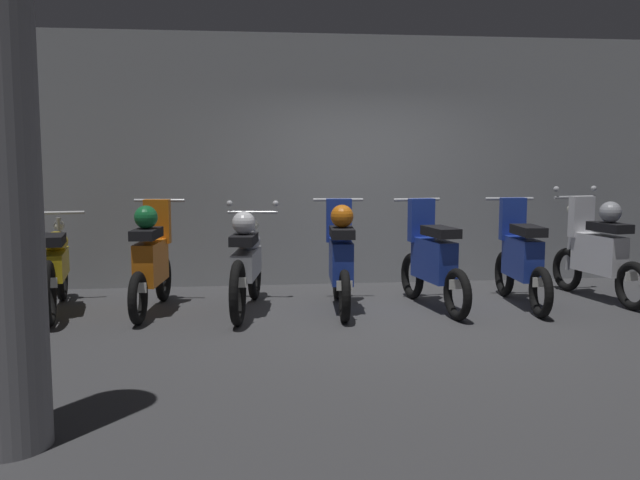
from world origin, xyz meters
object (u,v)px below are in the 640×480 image
at_px(motorbike_slot_1, 151,259).
at_px(motorbike_slot_6, 598,251).
at_px(motorbike_slot_4, 432,260).
at_px(motorbike_slot_5, 521,258).
at_px(motorbike_slot_2, 247,262).
at_px(motorbike_slot_0, 55,266).
at_px(motorbike_slot_3, 341,257).

xyz_separation_m(motorbike_slot_1, motorbike_slot_6, (5.00, 0.04, 0.00)).
bearing_deg(motorbike_slot_4, motorbike_slot_5, 1.13).
distance_m(motorbike_slot_2, motorbike_slot_5, 3.01).
distance_m(motorbike_slot_1, motorbike_slot_5, 4.01).
relative_size(motorbike_slot_5, motorbike_slot_6, 1.01).
bearing_deg(motorbike_slot_5, motorbike_slot_6, 11.06).
height_order(motorbike_slot_4, motorbike_slot_5, same).
xyz_separation_m(motorbike_slot_0, motorbike_slot_4, (4.00, -0.28, 0.03)).
relative_size(motorbike_slot_2, motorbike_slot_5, 1.15).
relative_size(motorbike_slot_1, motorbike_slot_3, 1.00).
bearing_deg(motorbike_slot_1, motorbike_slot_6, 0.46).
xyz_separation_m(motorbike_slot_4, motorbike_slot_6, (2.01, 0.21, 0.04)).
bearing_deg(motorbike_slot_3, motorbike_slot_5, -0.75).
relative_size(motorbike_slot_1, motorbike_slot_2, 0.87).
xyz_separation_m(motorbike_slot_0, motorbike_slot_6, (6.01, -0.07, 0.08)).
xyz_separation_m(motorbike_slot_2, motorbike_slot_6, (4.00, 0.14, 0.04)).
relative_size(motorbike_slot_0, motorbike_slot_6, 1.16).
height_order(motorbike_slot_0, motorbike_slot_5, motorbike_slot_5).
bearing_deg(motorbike_slot_2, motorbike_slot_4, -2.17).
relative_size(motorbike_slot_0, motorbike_slot_2, 1.00).
xyz_separation_m(motorbike_slot_1, motorbike_slot_2, (1.00, -0.10, -0.04)).
height_order(motorbike_slot_2, motorbike_slot_6, motorbike_slot_6).
relative_size(motorbike_slot_0, motorbike_slot_5, 1.16).
bearing_deg(motorbike_slot_2, motorbike_slot_0, 174.19).
distance_m(motorbike_slot_2, motorbike_slot_4, 2.00).
relative_size(motorbike_slot_1, motorbike_slot_5, 1.00).
distance_m(motorbike_slot_3, motorbike_slot_4, 1.00).
distance_m(motorbike_slot_4, motorbike_slot_6, 2.02).
bearing_deg(motorbike_slot_0, motorbike_slot_5, -2.97).
bearing_deg(motorbike_slot_1, motorbike_slot_5, -2.21).
distance_m(motorbike_slot_3, motorbike_slot_5, 2.00).
distance_m(motorbike_slot_0, motorbike_slot_4, 4.01).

